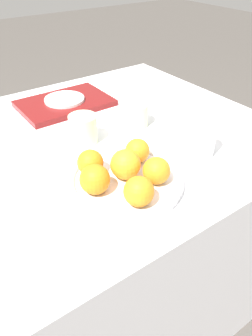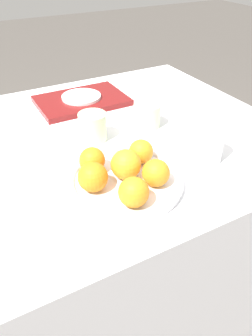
# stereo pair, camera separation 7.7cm
# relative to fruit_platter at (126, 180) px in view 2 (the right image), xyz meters

# --- Properties ---
(ground_plane) EXTENTS (12.00, 12.00, 0.00)m
(ground_plane) POSITION_rel_fruit_platter_xyz_m (-0.01, 0.25, -0.79)
(ground_plane) COLOR #4C4742
(table) EXTENTS (1.24, 0.93, 0.78)m
(table) POSITION_rel_fruit_platter_xyz_m (-0.01, 0.25, -0.40)
(table) COLOR white
(table) RESTS_ON ground_plane
(fruit_platter) EXTENTS (0.28, 0.28, 0.03)m
(fruit_platter) POSITION_rel_fruit_platter_xyz_m (0.00, 0.00, 0.00)
(fruit_platter) COLOR silver
(fruit_platter) RESTS_ON table
(orange_0) EXTENTS (0.06, 0.06, 0.06)m
(orange_0) POSITION_rel_fruit_platter_xyz_m (0.07, 0.05, 0.04)
(orange_0) COLOR orange
(orange_0) RESTS_ON fruit_platter
(orange_1) EXTENTS (0.07, 0.07, 0.07)m
(orange_1) POSITION_rel_fruit_platter_xyz_m (-0.08, 0.00, 0.04)
(orange_1) COLOR orange
(orange_1) RESTS_ON fruit_platter
(orange_2) EXTENTS (0.07, 0.07, 0.07)m
(orange_2) POSITION_rel_fruit_platter_xyz_m (0.05, -0.05, 0.04)
(orange_2) COLOR orange
(orange_2) RESTS_ON fruit_platter
(orange_3) EXTENTS (0.07, 0.07, 0.07)m
(orange_3) POSITION_rel_fruit_platter_xyz_m (0.00, 0.01, 0.04)
(orange_3) COLOR orange
(orange_3) RESTS_ON fruit_platter
(orange_4) EXTENTS (0.06, 0.06, 0.06)m
(orange_4) POSITION_rel_fruit_platter_xyz_m (-0.06, 0.07, 0.04)
(orange_4) COLOR orange
(orange_4) RESTS_ON fruit_platter
(orange_5) EXTENTS (0.07, 0.07, 0.07)m
(orange_5) POSITION_rel_fruit_platter_xyz_m (-0.03, -0.09, 0.04)
(orange_5) COLOR orange
(orange_5) RESTS_ON fruit_platter
(water_glass) EXTENTS (0.07, 0.07, 0.11)m
(water_glass) POSITION_rel_fruit_platter_xyz_m (0.24, -0.01, 0.04)
(water_glass) COLOR silver
(water_glass) RESTS_ON table
(serving_tray) EXTENTS (0.31, 0.22, 0.02)m
(serving_tray) POSITION_rel_fruit_platter_xyz_m (0.09, 0.50, -0.00)
(serving_tray) COLOR maroon
(serving_tray) RESTS_ON table
(side_plate) EXTENTS (0.14, 0.14, 0.01)m
(side_plate) POSITION_rel_fruit_platter_xyz_m (0.09, 0.50, 0.01)
(side_plate) COLOR white
(side_plate) RESTS_ON serving_tray
(cup_0) EXTENTS (0.08, 0.08, 0.07)m
(cup_0) POSITION_rel_fruit_platter_xyz_m (0.20, 0.24, 0.02)
(cup_0) COLOR beige
(cup_0) RESTS_ON table
(cup_1) EXTENTS (0.08, 0.08, 0.08)m
(cup_1) POSITION_rel_fruit_platter_xyz_m (0.02, 0.24, 0.03)
(cup_1) COLOR beige
(cup_1) RESTS_ON table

